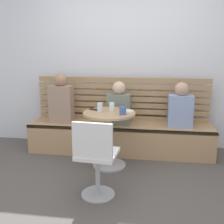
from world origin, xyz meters
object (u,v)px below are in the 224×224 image
(person_adult, at_px, (61,101))
(cup_mug_blue, at_px, (123,111))
(booth_bench, at_px, (120,138))
(cafe_table, at_px, (109,129))
(cup_water_clear, at_px, (112,107))
(plate_small, at_px, (127,111))
(phone_on_table, at_px, (95,109))
(white_chair, at_px, (96,157))
(person_child_middle, at_px, (180,107))
(person_child_left, at_px, (119,106))
(cup_glass_tall, at_px, (100,107))

(person_adult, distance_m, cup_mug_blue, 1.17)
(booth_bench, relative_size, cafe_table, 3.65)
(cup_water_clear, bearing_deg, cup_mug_blue, -47.92)
(cafe_table, xyz_separation_m, cup_water_clear, (0.02, 0.08, 0.28))
(plate_small, bearing_deg, phone_on_table, 174.34)
(cafe_table, distance_m, white_chair, 0.82)
(cafe_table, xyz_separation_m, person_child_middle, (0.95, 0.50, 0.20))
(person_child_left, height_order, phone_on_table, person_child_left)
(person_child_middle, bearing_deg, cup_water_clear, -155.39)
(cup_mug_blue, distance_m, cup_glass_tall, 0.33)
(plate_small, bearing_deg, person_child_left, 109.92)
(person_adult, relative_size, cup_mug_blue, 7.79)
(person_child_left, xyz_separation_m, cup_mug_blue, (0.12, -0.62, 0.07))
(cafe_table, xyz_separation_m, cup_glass_tall, (-0.12, 0.00, 0.28))
(cafe_table, bearing_deg, white_chair, -90.88)
(white_chair, xyz_separation_m, cup_water_clear, (0.03, 0.89, 0.33))
(plate_small, distance_m, phone_on_table, 0.44)
(cup_mug_blue, relative_size, phone_on_table, 0.68)
(cafe_table, height_order, phone_on_table, phone_on_table)
(cup_mug_blue, bearing_deg, white_chair, -105.66)
(person_adult, bearing_deg, person_child_left, 0.43)
(person_adult, distance_m, person_child_middle, 1.76)
(person_child_left, distance_m, person_child_middle, 0.88)
(cup_water_clear, bearing_deg, phone_on_table, 172.68)
(white_chair, distance_m, person_adult, 1.57)
(person_child_left, height_order, cup_water_clear, person_child_left)
(booth_bench, height_order, cafe_table, cafe_table)
(phone_on_table, bearing_deg, plate_small, -70.49)
(white_chair, relative_size, cup_water_clear, 7.73)
(white_chair, height_order, cup_glass_tall, cup_glass_tall)
(person_child_left, relative_size, cup_mug_blue, 6.71)
(person_child_left, height_order, person_child_middle, person_child_middle)
(cup_glass_tall, bearing_deg, person_child_middle, 25.04)
(cup_water_clear, bearing_deg, person_child_left, 84.72)
(cafe_table, relative_size, phone_on_table, 5.29)
(cafe_table, height_order, white_chair, white_chair)
(white_chair, distance_m, cup_glass_tall, 0.89)
(person_child_middle, bearing_deg, cup_mug_blue, -141.43)
(white_chair, relative_size, person_child_left, 1.33)
(booth_bench, relative_size, cup_mug_blue, 28.42)
(white_chair, distance_m, person_child_middle, 1.65)
(booth_bench, height_order, phone_on_table, phone_on_table)
(person_adult, relative_size, phone_on_table, 5.28)
(person_adult, bearing_deg, person_child_middle, -0.20)
(white_chair, height_order, person_child_left, person_child_left)
(person_child_middle, relative_size, phone_on_table, 4.58)
(cup_mug_blue, relative_size, cup_glass_tall, 0.79)
(person_adult, bearing_deg, cafe_table, -32.18)
(booth_bench, relative_size, person_child_left, 4.24)
(booth_bench, distance_m, plate_small, 0.70)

